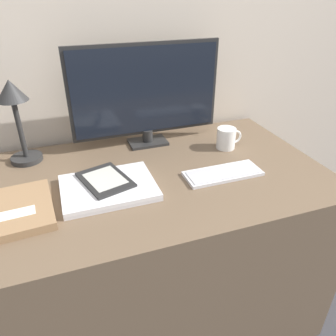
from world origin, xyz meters
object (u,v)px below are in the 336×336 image
at_px(notebook, 16,210).
at_px(laptop, 108,188).
at_px(monitor, 146,93).
at_px(desk_lamp, 15,109).
at_px(keyboard, 223,173).
at_px(ereader, 105,179).
at_px(coffee_mug, 227,138).

bearing_deg(notebook, laptop, 6.58).
bearing_deg(monitor, laptop, -125.98).
bearing_deg(laptop, notebook, -173.42).
height_order(desk_lamp, notebook, desk_lamp).
height_order(keyboard, desk_lamp, desk_lamp).
xyz_separation_m(monitor, ereader, (-0.24, -0.30, -0.20)).
height_order(laptop, notebook, notebook).
relative_size(keyboard, desk_lamp, 0.89).
bearing_deg(coffee_mug, keyboard, -120.75).
bearing_deg(desk_lamp, laptop, -50.68).
height_order(desk_lamp, coffee_mug, desk_lamp).
distance_m(notebook, coffee_mug, 0.86).
bearing_deg(ereader, laptop, -80.51).
distance_m(keyboard, ereader, 0.43).
relative_size(monitor, keyboard, 2.19).
bearing_deg(notebook, desk_lamp, 85.93).
xyz_separation_m(monitor, keyboard, (0.19, -0.36, -0.22)).
distance_m(ereader, coffee_mug, 0.57).
xyz_separation_m(keyboard, desk_lamp, (-0.69, 0.37, 0.21)).
bearing_deg(keyboard, laptop, 174.95).
xyz_separation_m(ereader, desk_lamp, (-0.26, 0.30, 0.19)).
bearing_deg(desk_lamp, coffee_mug, -11.30).
xyz_separation_m(monitor, laptop, (-0.24, -0.33, -0.21)).
distance_m(laptop, notebook, 0.30).
bearing_deg(ereader, desk_lamp, 131.42).
height_order(monitor, ereader, monitor).
height_order(ereader, coffee_mug, coffee_mug).
xyz_separation_m(desk_lamp, coffee_mug, (0.81, -0.16, -0.17)).
xyz_separation_m(desk_lamp, notebook, (-0.03, -0.36, -0.21)).
distance_m(keyboard, notebook, 0.72).
bearing_deg(monitor, coffee_mug, -27.33).
height_order(monitor, notebook, monitor).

